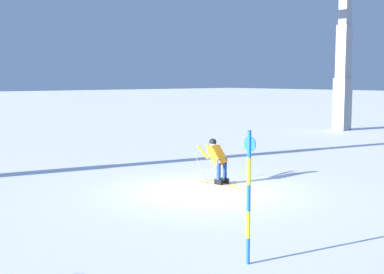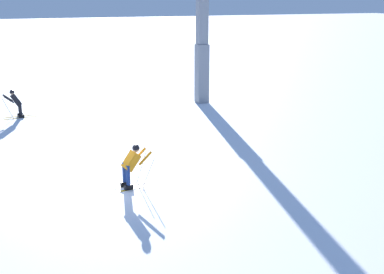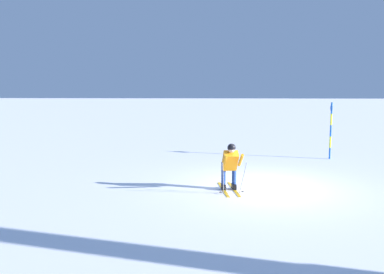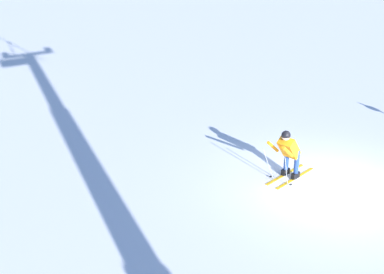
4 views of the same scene
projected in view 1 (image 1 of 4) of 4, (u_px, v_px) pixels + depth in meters
The scene contains 4 objects.
ground_plane at pixel (205, 191), 15.36m from camera, with size 260.00×260.00×0.00m, color white.
skier_carving_main at pixel (217, 158), 16.45m from camera, with size 0.81×1.82×1.61m.
lift_tower_far at pixel (344, 62), 33.33m from camera, with size 0.91×2.94×10.89m.
trail_marker_pole at pixel (249, 193), 9.18m from camera, with size 0.07×0.28×2.47m.
Camera 1 is at (-10.05, -11.24, 3.37)m, focal length 47.58 mm.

